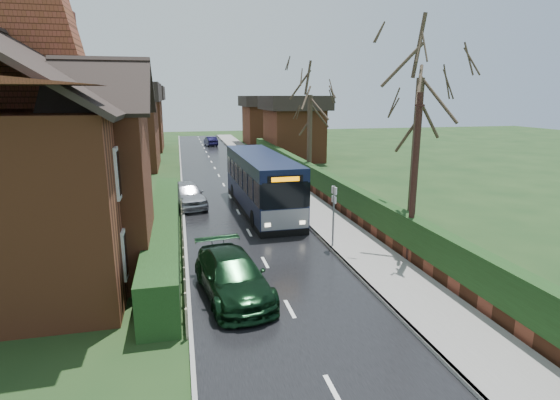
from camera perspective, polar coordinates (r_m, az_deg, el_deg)
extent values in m
plane|color=#2B421C|center=(15.76, -0.54, -10.84)|extent=(140.00, 140.00, 0.00)
cube|color=black|center=(25.08, -5.50, -1.57)|extent=(6.00, 100.00, 0.02)
cube|color=slate|center=(25.93, 3.85, -0.90)|extent=(2.50, 100.00, 0.14)
cube|color=gray|center=(25.62, 1.28, -1.05)|extent=(0.12, 100.00, 0.14)
cube|color=gray|center=(24.87, -12.48, -1.86)|extent=(0.12, 100.00, 0.10)
cube|color=black|center=(19.87, -14.82, -3.63)|extent=(1.20, 16.00, 1.60)
cube|color=brown|center=(26.36, 7.08, -0.22)|extent=(0.30, 50.00, 0.60)
cube|color=black|center=(26.16, 7.14, 1.69)|extent=(0.60, 50.00, 1.20)
cube|color=brown|center=(20.22, -29.78, 1.74)|extent=(8.00, 14.00, 6.00)
cube|color=brown|center=(16.58, -21.05, 0.41)|extent=(2.50, 4.00, 6.00)
cube|color=brown|center=(23.70, -26.37, 18.71)|extent=(0.90, 1.40, 2.20)
cube|color=silver|center=(14.97, -19.51, -6.39)|extent=(0.08, 1.20, 1.60)
cube|color=black|center=(14.96, -19.40, -6.39)|extent=(0.03, 0.95, 1.35)
cube|color=silver|center=(14.33, -20.32, 3.45)|extent=(0.08, 1.20, 1.60)
cube|color=black|center=(14.33, -20.20, 3.46)|extent=(0.03, 0.95, 1.35)
cube|color=silver|center=(18.77, -18.24, -2.32)|extent=(0.08, 1.20, 1.60)
cube|color=black|center=(18.77, -18.15, -2.32)|extent=(0.03, 0.95, 1.35)
cube|color=silver|center=(18.27, -18.84, 5.56)|extent=(0.08, 1.20, 1.60)
cube|color=black|center=(18.26, -18.74, 5.56)|extent=(0.03, 0.95, 1.35)
cube|color=silver|center=(22.64, -17.41, 0.37)|extent=(0.08, 1.20, 1.60)
cube|color=black|center=(22.64, -17.33, 0.37)|extent=(0.03, 0.95, 1.35)
cube|color=silver|center=(22.22, -17.88, 6.91)|extent=(0.08, 1.20, 1.60)
cube|color=black|center=(22.22, -17.80, 6.92)|extent=(0.03, 0.95, 1.35)
cube|color=silver|center=(25.08, -17.02, 1.63)|extent=(0.08, 1.20, 1.60)
cube|color=black|center=(25.08, -16.95, 1.63)|extent=(0.03, 0.95, 1.35)
cube|color=silver|center=(24.70, -17.43, 7.54)|extent=(0.08, 1.20, 1.60)
cube|color=black|center=(24.70, -17.36, 7.54)|extent=(0.03, 0.95, 1.35)
cube|color=black|center=(25.31, -2.47, 0.66)|extent=(2.70, 10.63, 1.09)
cube|color=black|center=(25.09, -2.50, 3.16)|extent=(2.72, 10.63, 1.15)
cube|color=black|center=(24.94, -2.52, 5.18)|extent=(2.70, 10.63, 0.63)
cube|color=black|center=(25.48, -2.46, -0.91)|extent=(2.70, 10.63, 0.34)
cube|color=gray|center=(20.39, 0.65, -2.55)|extent=(2.31, 0.18, 0.96)
cube|color=black|center=(20.07, 0.68, 0.59)|extent=(2.16, 0.14, 1.25)
cube|color=black|center=(19.92, 0.68, 2.75)|extent=(1.68, 0.13, 0.34)
cube|color=#FF8C00|center=(19.88, 0.71, 2.73)|extent=(1.32, 0.08, 0.21)
cube|color=black|center=(20.57, 0.65, -4.30)|extent=(2.36, 0.21, 0.29)
cube|color=#FFF2CC|center=(20.19, -1.62, -3.28)|extent=(0.27, 0.06, 0.17)
cube|color=#FFF2CC|center=(20.62, 2.95, -2.94)|extent=(0.27, 0.06, 0.17)
cylinder|color=black|center=(21.99, -3.36, -2.46)|extent=(0.29, 0.93, 0.92)
cylinder|color=black|center=(22.50, 2.07, -2.08)|extent=(0.29, 0.93, 0.92)
cylinder|color=black|center=(28.46, -6.05, 1.16)|extent=(0.29, 0.93, 0.92)
cylinder|color=black|center=(28.85, -1.78, 1.40)|extent=(0.29, 0.93, 0.92)
imported|color=#BDBCC2|center=(26.65, -12.08, 0.73)|extent=(2.58, 4.68, 1.51)
imported|color=black|center=(14.70, -6.22, -9.81)|extent=(2.56, 5.03, 1.40)
imported|color=black|center=(59.27, -9.04, 7.60)|extent=(1.73, 3.85, 1.23)
cylinder|color=slate|center=(18.86, 6.99, -2.30)|extent=(0.08, 0.08, 2.79)
cube|color=white|center=(18.58, 7.09, 1.25)|extent=(0.10, 0.42, 0.32)
cube|color=white|center=(18.66, 7.06, 0.06)|extent=(0.09, 0.38, 0.28)
cylinder|color=black|center=(17.71, 17.13, 2.52)|extent=(0.23, 0.23, 6.61)
cube|color=black|center=(17.42, 17.78, 11.70)|extent=(0.22, 0.85, 0.08)
cylinder|color=#392E22|center=(20.02, 17.18, 4.60)|extent=(0.35, 0.35, 7.22)
cylinder|color=#362A1F|center=(31.89, 3.87, 7.65)|extent=(0.35, 0.35, 6.56)
cylinder|color=#3B2D22|center=(27.38, -28.20, 6.37)|extent=(0.35, 0.35, 7.72)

